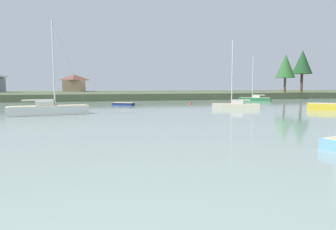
{
  "coord_description": "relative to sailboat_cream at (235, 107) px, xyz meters",
  "views": [
    {
      "loc": [
        1.7,
        -4.14,
        3.51
      ],
      "look_at": [
        9.29,
        25.44,
        0.55
      ],
      "focal_mm": 32.13,
      "sensor_mm": 36.0,
      "label": 1
    }
  ],
  "objects": [
    {
      "name": "far_shore_bank",
      "position": [
        -23.62,
        55.41,
        0.58
      ],
      "size": [
        249.38,
        56.21,
        1.62
      ],
      "primitive_type": "cube",
      "color": "#4C563D",
      "rests_on": "ground"
    },
    {
      "name": "sailboat_cream",
      "position": [
        0.0,
        0.0,
        0.0
      ],
      "size": [
        7.43,
        4.65,
        11.04
      ],
      "color": "beige",
      "rests_on": "ground"
    },
    {
      "name": "sailboat_white",
      "position": [
        -26.98,
        -3.85,
        0.06
      ],
      "size": [
        9.55,
        3.97,
        12.12
      ],
      "color": "white",
      "rests_on": "ground"
    },
    {
      "name": "sailboat_green",
      "position": [
        15.86,
        21.22,
        0.01
      ],
      "size": [
        6.88,
        6.04,
        11.06
      ],
      "color": "#236B3D",
      "rests_on": "ground"
    },
    {
      "name": "dinghy_navy",
      "position": [
        -16.21,
        11.89,
        -0.06
      ],
      "size": [
        4.25,
        3.62,
        0.7
      ],
      "color": "navy",
      "rests_on": "ground"
    },
    {
      "name": "mooring_buoy_green",
      "position": [
        -29.22,
        9.79,
        -0.15
      ],
      "size": [
        0.42,
        0.42,
        0.48
      ],
      "color": "#1E8C47",
      "rests_on": "ground"
    },
    {
      "name": "mooring_buoy_yellow",
      "position": [
        -28.43,
        6.82,
        -0.14
      ],
      "size": [
        0.49,
        0.49,
        0.54
      ],
      "color": "yellow",
      "rests_on": "ground"
    },
    {
      "name": "mooring_buoy_red",
      "position": [
        -3.39,
        11.58,
        -0.14
      ],
      "size": [
        0.47,
        0.47,
        0.53
      ],
      "color": "red",
      "rests_on": "ground"
    },
    {
      "name": "shore_tree_right_mid",
      "position": [
        38.73,
        33.99,
        10.23
      ],
      "size": [
        5.68,
        5.68,
        12.4
      ],
      "color": "brown",
      "rests_on": "far_shore_bank"
    },
    {
      "name": "shore_tree_left_mid",
      "position": [
        29.76,
        29.36,
        8.64
      ],
      "size": [
        5.23,
        5.23,
        10.49
      ],
      "color": "brown",
      "rests_on": "far_shore_bank"
    },
    {
      "name": "cottage_near_water",
      "position": [
        -27.32,
        65.13,
        4.39
      ],
      "size": [
        7.74,
        10.4,
        5.79
      ],
      "color": "tan",
      "rests_on": "far_shore_bank"
    }
  ]
}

